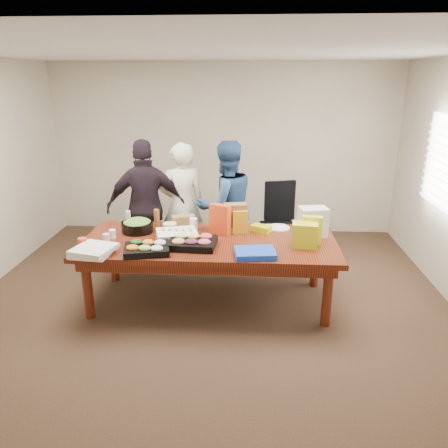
# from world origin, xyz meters

# --- Properties ---
(floor) EXTENTS (5.50, 5.00, 0.02)m
(floor) POSITION_xyz_m (0.00, 0.00, -0.01)
(floor) COLOR #47301E
(floor) RESTS_ON ground
(ceiling) EXTENTS (5.50, 5.00, 0.02)m
(ceiling) POSITION_xyz_m (0.00, 0.00, 2.71)
(ceiling) COLOR white
(ceiling) RESTS_ON wall_back
(wall_back) EXTENTS (5.50, 0.04, 2.70)m
(wall_back) POSITION_xyz_m (0.00, 2.50, 1.35)
(wall_back) COLOR beige
(wall_back) RESTS_ON floor
(wall_front) EXTENTS (5.50, 0.04, 2.70)m
(wall_front) POSITION_xyz_m (0.00, -2.50, 1.35)
(wall_front) COLOR beige
(wall_front) RESTS_ON floor
(window_blinds) EXTENTS (0.04, 1.36, 1.00)m
(window_blinds) POSITION_xyz_m (2.68, 0.60, 1.50)
(window_blinds) COLOR beige
(window_blinds) RESTS_ON wall_right
(conference_table) EXTENTS (2.80, 1.20, 0.75)m
(conference_table) POSITION_xyz_m (0.00, 0.00, 0.38)
(conference_table) COLOR #4C1C0F
(conference_table) RESTS_ON floor
(office_chair) EXTENTS (0.64, 0.64, 1.04)m
(office_chair) POSITION_xyz_m (0.86, 1.27, 0.52)
(office_chair) COLOR black
(office_chair) RESTS_ON floor
(person_center) EXTENTS (0.71, 0.59, 1.68)m
(person_center) POSITION_xyz_m (-0.45, 1.01, 0.84)
(person_center) COLOR silver
(person_center) RESTS_ON floor
(person_right) EXTENTS (1.04, 0.96, 1.71)m
(person_right) POSITION_xyz_m (0.12, 1.00, 0.85)
(person_right) COLOR navy
(person_right) RESTS_ON floor
(person_left) EXTENTS (1.09, 0.66, 1.74)m
(person_left) POSITION_xyz_m (-0.89, 0.85, 0.87)
(person_left) COLOR black
(person_left) RESTS_ON floor
(veggie_tray) EXTENTS (0.52, 0.44, 0.07)m
(veggie_tray) POSITION_xyz_m (-0.61, -0.40, 0.78)
(veggie_tray) COLOR black
(veggie_tray) RESTS_ON conference_table
(fruit_tray) EXTENTS (0.51, 0.41, 0.07)m
(fruit_tray) POSITION_xyz_m (-0.16, -0.20, 0.79)
(fruit_tray) COLOR black
(fruit_tray) RESTS_ON conference_table
(sheet_cake) EXTENTS (0.51, 0.44, 0.08)m
(sheet_cake) POSITION_xyz_m (-0.37, 0.06, 0.79)
(sheet_cake) COLOR white
(sheet_cake) RESTS_ON conference_table
(salad_bowl) EXTENTS (0.41, 0.41, 0.12)m
(salad_bowl) POSITION_xyz_m (-0.86, 0.22, 0.81)
(salad_bowl) COLOR black
(salad_bowl) RESTS_ON conference_table
(chip_bag_blue) EXTENTS (0.44, 0.35, 0.06)m
(chip_bag_blue) POSITION_xyz_m (0.50, -0.42, 0.78)
(chip_bag_blue) COLOR blue
(chip_bag_blue) RESTS_ON conference_table
(chip_bag_red) EXTENTS (0.26, 0.19, 0.35)m
(chip_bag_red) POSITION_xyz_m (0.11, 0.21, 0.92)
(chip_bag_red) COLOR red
(chip_bag_red) RESTS_ON conference_table
(chip_bag_yellow) EXTENTS (0.22, 0.11, 0.31)m
(chip_bag_yellow) POSITION_xyz_m (1.11, -0.04, 0.90)
(chip_bag_yellow) COLOR yellow
(chip_bag_yellow) RESTS_ON conference_table
(chip_bag_orange) EXTENTS (0.19, 0.11, 0.27)m
(chip_bag_orange) POSITION_xyz_m (0.33, 0.25, 0.88)
(chip_bag_orange) COLOR gold
(chip_bag_orange) RESTS_ON conference_table
(mayo_jar) EXTENTS (0.12, 0.12, 0.14)m
(mayo_jar) POSITION_xyz_m (-0.21, 0.32, 0.82)
(mayo_jar) COLOR white
(mayo_jar) RESTS_ON conference_table
(mustard_bottle) EXTENTS (0.06, 0.06, 0.15)m
(mustard_bottle) POSITION_xyz_m (0.13, 0.33, 0.83)
(mustard_bottle) COLOR #D6C703
(mustard_bottle) RESTS_ON conference_table
(dressing_bottle) EXTENTS (0.07, 0.07, 0.21)m
(dressing_bottle) POSITION_xyz_m (-0.67, 0.44, 0.85)
(dressing_bottle) COLOR brown
(dressing_bottle) RESTS_ON conference_table
(ranch_bottle) EXTENTS (0.07, 0.07, 0.18)m
(ranch_bottle) POSITION_xyz_m (-1.03, 0.46, 0.84)
(ranch_bottle) COLOR silver
(ranch_bottle) RESTS_ON conference_table
(banana_bunch) EXTENTS (0.26, 0.22, 0.07)m
(banana_bunch) POSITION_xyz_m (0.58, 0.31, 0.79)
(banana_bunch) COLOR #CBD50A
(banana_bunch) RESTS_ON conference_table
(bread_loaf) EXTENTS (0.30, 0.20, 0.11)m
(bread_loaf) POSITION_xyz_m (-0.36, 0.52, 0.81)
(bread_loaf) COLOR olive
(bread_loaf) RESTS_ON conference_table
(kraft_bag) EXTENTS (0.28, 0.19, 0.33)m
(kraft_bag) POSITION_xyz_m (0.28, 0.31, 0.92)
(kraft_bag) COLOR brown
(kraft_bag) RESTS_ON conference_table
(red_cup) EXTENTS (0.11, 0.11, 0.12)m
(red_cup) POSITION_xyz_m (-1.30, -0.33, 0.81)
(red_cup) COLOR red
(red_cup) RESTS_ON conference_table
(clear_cup_a) EXTENTS (0.09, 0.09, 0.10)m
(clear_cup_a) POSITION_xyz_m (-1.11, -0.14, 0.80)
(clear_cup_a) COLOR silver
(clear_cup_a) RESTS_ON conference_table
(clear_cup_b) EXTENTS (0.09, 0.09, 0.10)m
(clear_cup_b) POSITION_xyz_m (-1.08, -0.01, 0.80)
(clear_cup_b) COLOR white
(clear_cup_b) RESTS_ON conference_table
(pizza_box_lower) EXTENTS (0.41, 0.41, 0.04)m
(pizza_box_lower) POSITION_xyz_m (-1.15, -0.47, 0.77)
(pizza_box_lower) COLOR white
(pizza_box_lower) RESTS_ON conference_table
(pizza_box_upper) EXTENTS (0.46, 0.46, 0.04)m
(pizza_box_upper) POSITION_xyz_m (-1.12, -0.50, 0.81)
(pizza_box_upper) COLOR white
(pizza_box_upper) RESTS_ON pizza_box_lower
(plate_a) EXTENTS (0.32, 0.32, 0.02)m
(plate_a) POSITION_xyz_m (0.79, 0.44, 0.76)
(plate_a) COLOR white
(plate_a) RESTS_ON conference_table
(plate_b) EXTENTS (0.26, 0.26, 0.01)m
(plate_b) POSITION_xyz_m (0.68, 0.43, 0.76)
(plate_b) COLOR silver
(plate_b) RESTS_ON conference_table
(dip_bowl_a) EXTENTS (0.16, 0.16, 0.06)m
(dip_bowl_a) POSITION_xyz_m (0.23, 0.29, 0.78)
(dip_bowl_a) COLOR silver
(dip_bowl_a) RESTS_ON conference_table
(dip_bowl_b) EXTENTS (0.18, 0.18, 0.06)m
(dip_bowl_b) POSITION_xyz_m (-0.50, 0.36, 0.78)
(dip_bowl_b) COLOR beige
(dip_bowl_b) RESTS_ON conference_table
(grocery_bag_white) EXTENTS (0.34, 0.27, 0.33)m
(grocery_bag_white) POSITION_xyz_m (1.15, 0.22, 0.91)
(grocery_bag_white) COLOR white
(grocery_bag_white) RESTS_ON conference_table
(grocery_bag_yellow) EXTENTS (0.28, 0.21, 0.26)m
(grocery_bag_yellow) POSITION_xyz_m (1.02, -0.14, 0.88)
(grocery_bag_yellow) COLOR #CDD31D
(grocery_bag_yellow) RESTS_ON conference_table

